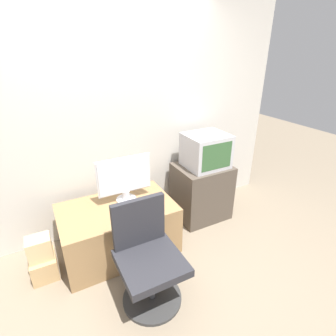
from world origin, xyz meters
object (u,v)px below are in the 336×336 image
(mouse, at_px, (151,201))
(crt_tv, at_px, (206,151))
(office_chair, at_px, (148,260))
(main_monitor, at_px, (125,179))
(cardboard_box_lower, at_px, (44,266))
(keyboard, at_px, (134,209))

(mouse, bearing_deg, crt_tv, 14.62)
(crt_tv, height_order, office_chair, crt_tv)
(crt_tv, bearing_deg, mouse, -165.38)
(main_monitor, bearing_deg, cardboard_box_lower, -173.91)
(mouse, height_order, office_chair, office_chair)
(cardboard_box_lower, bearing_deg, keyboard, -6.67)
(keyboard, height_order, office_chair, office_chair)
(main_monitor, xyz_separation_m, crt_tv, (1.02, 0.04, 0.11))
(mouse, xyz_separation_m, cardboard_box_lower, (-1.10, 0.08, -0.45))
(crt_tv, bearing_deg, main_monitor, -177.70)
(main_monitor, xyz_separation_m, cardboard_box_lower, (-0.89, -0.09, -0.68))
(crt_tv, height_order, cardboard_box_lower, crt_tv)
(crt_tv, distance_m, cardboard_box_lower, 2.07)
(keyboard, xyz_separation_m, office_chair, (-0.09, -0.56, -0.15))
(mouse, bearing_deg, cardboard_box_lower, 176.04)
(keyboard, bearing_deg, cardboard_box_lower, 173.33)
(crt_tv, xyz_separation_m, office_chair, (-1.11, -0.80, -0.50))
(crt_tv, relative_size, office_chair, 0.54)
(office_chair, bearing_deg, keyboard, 80.44)
(keyboard, distance_m, mouse, 0.21)
(keyboard, distance_m, crt_tv, 1.10)
(office_chair, bearing_deg, cardboard_box_lower, 140.33)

